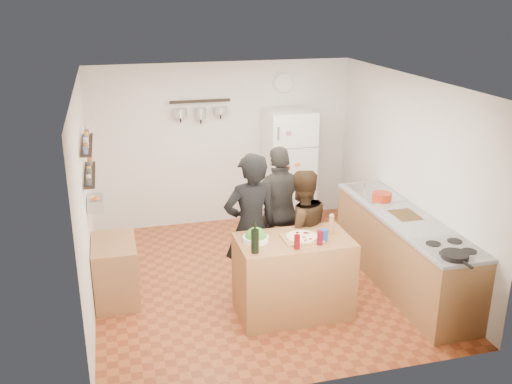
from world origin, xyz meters
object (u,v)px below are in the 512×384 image
object	(u,v)px
pepper_mill	(331,225)
side_table	(116,271)
prep_island	(293,276)
person_center	(301,231)
counter_run	(403,251)
red_bowl	(382,197)
person_back	(280,211)
wine_bottle	(255,241)
person_left	(251,227)
salt_canister	(324,235)
skillet	(455,255)
salad_bowl	(256,239)
wall_clock	(283,83)
fridge	(288,168)

from	to	relation	value
pepper_mill	side_table	size ratio (longest dim) A/B	0.23
prep_island	pepper_mill	distance (m)	0.71
person_center	counter_run	xyz separation A→B (m)	(1.27, -0.20, -0.31)
red_bowl	counter_run	bearing A→B (deg)	-84.80
person_back	wine_bottle	bearing A→B (deg)	58.65
person_left	red_bowl	xyz separation A→B (m)	(1.84, 0.37, 0.08)
person_left	salt_canister	bearing A→B (deg)	130.42
pepper_mill	salt_canister	bearing A→B (deg)	-131.42
person_center	skillet	bearing A→B (deg)	122.87
salad_bowl	person_center	xyz separation A→B (m)	(0.67, 0.45, -0.17)
person_left	wall_clock	xyz separation A→B (m)	(1.14, 2.45, 1.26)
prep_island	counter_run	bearing A→B (deg)	11.14
counter_run	side_table	distance (m)	3.48
person_left	wall_clock	bearing A→B (deg)	-122.61
fridge	person_back	bearing A→B (deg)	-111.15
fridge	side_table	size ratio (longest dim) A/B	2.25
prep_island	pepper_mill	xyz separation A→B (m)	(0.45, 0.05, 0.55)
person_back	fridge	world-z (taller)	fridge
pepper_mill	wall_clock	xyz separation A→B (m)	(0.32, 2.88, 1.15)
counter_run	fridge	size ratio (longest dim) A/B	1.46
counter_run	person_center	bearing A→B (deg)	170.89
pepper_mill	skillet	xyz separation A→B (m)	(0.97, -0.93, -0.06)
pepper_mill	person_back	size ratio (longest dim) A/B	0.11
person_back	person_left	bearing A→B (deg)	41.77
counter_run	person_left	bearing A→B (deg)	174.55
person_center	counter_run	world-z (taller)	person_center
wall_clock	red_bowl	bearing A→B (deg)	-71.41
pepper_mill	person_center	distance (m)	0.55
salt_canister	person_back	distance (m)	1.13
pepper_mill	person_back	bearing A→B (deg)	107.75
person_center	fridge	bearing A→B (deg)	-111.25
wine_bottle	salt_canister	size ratio (longest dim) A/B	1.94
person_back	counter_run	bearing A→B (deg)	149.69
salad_bowl	fridge	distance (m)	2.81
wall_clock	side_table	size ratio (longest dim) A/B	0.37
person_center	side_table	size ratio (longest dim) A/B	1.91
person_center	person_back	distance (m)	0.51
red_bowl	wall_clock	world-z (taller)	wall_clock
pepper_mill	person_back	distance (m)	1.01
wall_clock	fridge	bearing A→B (deg)	-90.00
prep_island	wall_clock	world-z (taller)	wall_clock
salad_bowl	side_table	xyz separation A→B (m)	(-1.50, 0.77, -0.57)
wall_clock	salad_bowl	bearing A→B (deg)	-112.41
salad_bowl	wall_clock	distance (m)	3.34
person_center	person_back	size ratio (longest dim) A/B	0.91
person_center	red_bowl	world-z (taller)	person_center
wine_bottle	side_table	world-z (taller)	wine_bottle
pepper_mill	salt_canister	world-z (taller)	pepper_mill
prep_island	wine_bottle	size ratio (longest dim) A/B	4.96
person_back	skillet	world-z (taller)	person_back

